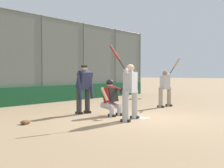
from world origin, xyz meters
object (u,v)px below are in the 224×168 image
(batter_at_plate, at_px, (130,90))
(umpire_home, at_px, (84,88))
(fielding_glove_on_dirt, at_px, (25,122))
(batter_on_deck, at_px, (165,87))
(spare_bat_by_padding, at_px, (131,99))
(catcher_behind_plate, at_px, (112,97))

(batter_at_plate, relative_size, umpire_home, 1.32)
(umpire_home, bearing_deg, fielding_glove_on_dirt, 9.58)
(batter_on_deck, xyz_separation_m, spare_bat_by_padding, (-2.15, -3.14, -0.78))
(batter_at_plate, bearing_deg, spare_bat_by_padding, -158.75)
(umpire_home, bearing_deg, catcher_behind_plate, 104.32)
(umpire_home, relative_size, batter_on_deck, 0.82)
(umpire_home, distance_m, batter_on_deck, 3.86)
(spare_bat_by_padding, bearing_deg, fielding_glove_on_dirt, 56.88)
(batter_at_plate, bearing_deg, catcher_behind_plate, -126.54)
(batter_on_deck, distance_m, spare_bat_by_padding, 3.89)
(batter_on_deck, bearing_deg, fielding_glove_on_dirt, 174.12)
(umpire_home, bearing_deg, spare_bat_by_padding, -156.80)
(catcher_behind_plate, xyz_separation_m, spare_bat_by_padding, (-5.64, -2.99, -0.59))
(batter_at_plate, height_order, spare_bat_by_padding, batter_at_plate)
(catcher_behind_plate, bearing_deg, fielding_glove_on_dirt, -14.95)
(batter_at_plate, bearing_deg, batter_on_deck, -179.54)
(catcher_behind_plate, xyz_separation_m, umpire_home, (0.18, -1.06, 0.28))
(fielding_glove_on_dirt, bearing_deg, umpire_home, -175.31)
(batter_on_deck, xyz_separation_m, fielding_glove_on_dirt, (6.30, -1.00, -0.76))
(spare_bat_by_padding, bearing_deg, umpire_home, 60.98)
(catcher_behind_plate, distance_m, batter_on_deck, 3.50)
(umpire_home, distance_m, spare_bat_by_padding, 6.19)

